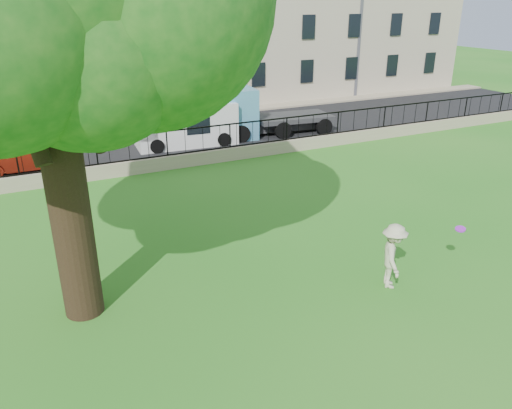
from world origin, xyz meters
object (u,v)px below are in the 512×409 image
blue_truck (273,110)px  red_sedan (25,157)px  man (393,256)px  frisbee (460,229)px  white_van (186,125)px

blue_truck → red_sedan: bearing=-168.9°
man → frisbee: (1.80, -0.43, 0.58)m
red_sedan → blue_truck: size_ratio=0.62×
frisbee → white_van: (-2.16, 15.90, -0.40)m
man → frisbee: size_ratio=6.52×
man → frisbee: 1.94m
frisbee → blue_truck: (2.87, 15.90, -0.14)m
man → red_sedan: bearing=60.1°
man → blue_truck: bearing=14.2°
frisbee → white_van: bearing=97.7°
blue_truck → white_van: bearing=-173.4°
white_van → blue_truck: size_ratio=0.80×
man → blue_truck: 16.16m
frisbee → white_van: white_van is taller
white_van → blue_truck: bearing=4.1°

